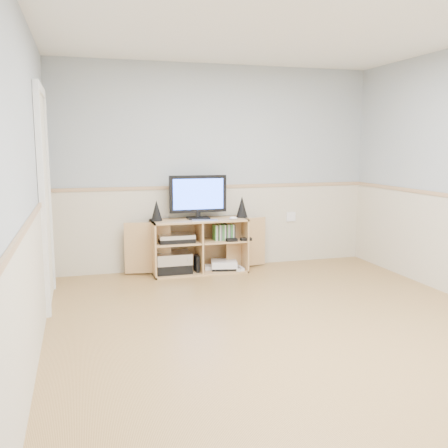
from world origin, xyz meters
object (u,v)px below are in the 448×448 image
(monitor, at_px, (198,195))
(game_consoles, at_px, (223,265))
(media_cabinet, at_px, (198,245))
(keyboard, at_px, (205,220))

(monitor, bearing_deg, game_consoles, -11.71)
(monitor, xyz_separation_m, game_consoles, (0.29, -0.06, -0.87))
(media_cabinet, relative_size, game_consoles, 3.84)
(media_cabinet, distance_m, monitor, 0.60)
(media_cabinet, height_order, game_consoles, media_cabinet)
(media_cabinet, bearing_deg, keyboard, -78.77)
(media_cabinet, xyz_separation_m, monitor, (0.00, -0.00, 0.60))
(media_cabinet, height_order, monitor, monitor)
(monitor, xyz_separation_m, keyboard, (0.04, -0.19, -0.28))
(media_cabinet, distance_m, keyboard, 0.38)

